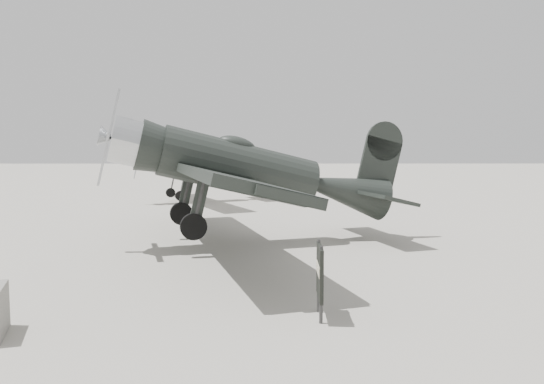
{
  "coord_description": "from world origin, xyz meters",
  "views": [
    {
      "loc": [
        -0.86,
        -15.91,
        3.22
      ],
      "look_at": [
        -0.72,
        3.78,
        1.5
      ],
      "focal_mm": 35.0,
      "sensor_mm": 36.0,
      "label": 1
    }
  ],
  "objects": [
    {
      "name": "highwing_monoplane",
      "position": [
        -4.86,
        14.56,
        1.92
      ],
      "size": [
        8.06,
        10.54,
        3.07
      ],
      "rotation": [
        0.0,
        0.23,
        0.43
      ],
      "color": "#939697",
      "rests_on": "ground"
    },
    {
      "name": "lowwing_monoplane",
      "position": [
        -1.39,
        1.36,
        2.37
      ],
      "size": [
        10.1,
        13.91,
        4.49
      ],
      "rotation": [
        0.0,
        0.24,
        0.28
      ],
      "color": "black",
      "rests_on": "ground"
    },
    {
      "name": "ground",
      "position": [
        0.0,
        0.0,
        0.0
      ],
      "size": [
        160.0,
        160.0,
        0.0
      ],
      "primitive_type": "plane",
      "color": "gray",
      "rests_on": "ground"
    },
    {
      "name": "sign_board",
      "position": [
        0.1,
        -6.19,
        0.85
      ],
      "size": [
        0.1,
        0.99,
        1.42
      ],
      "rotation": [
        0.0,
        0.0,
        -0.02
      ],
      "color": "#333333",
      "rests_on": "ground"
    }
  ]
}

